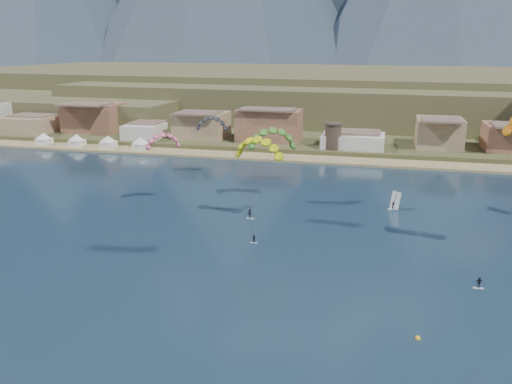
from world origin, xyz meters
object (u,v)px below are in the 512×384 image
windsurfer (394,204)px  kitesurfer_yellow (259,144)px  kitesurfer_green (272,135)px  watchtower (333,136)px  buoy (418,338)px

windsurfer → kitesurfer_yellow: bearing=-148.0°
kitesurfer_yellow → kitesurfer_green: kitesurfer_yellow is taller
watchtower → windsurfer: size_ratio=2.18×
kitesurfer_green → windsurfer: 30.38m
windsurfer → buoy: bearing=-87.2°
kitesurfer_yellow → kitesurfer_green: 14.86m
kitesurfer_green → buoy: size_ratio=30.09×
windsurfer → buoy: 53.04m
kitesurfer_green → buoy: bearing=-60.2°
windsurfer → watchtower: bearing=109.3°
kitesurfer_green → buoy: 61.13m
watchtower → windsurfer: watchtower is taller
kitesurfer_yellow → buoy: (28.86, -36.54, -16.00)m
kitesurfer_green → buoy: (29.41, -51.37, -15.24)m
buoy → watchtower: bearing=101.4°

